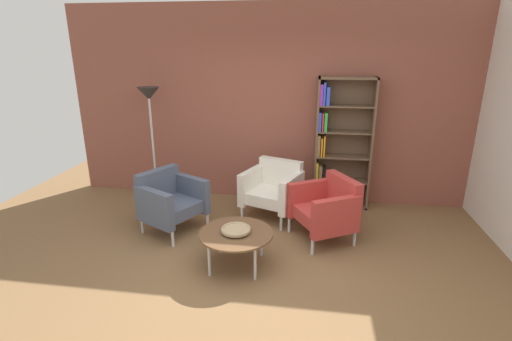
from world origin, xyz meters
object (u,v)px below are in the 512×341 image
bookshelf_tall (338,143)px  armchair_near_window (170,200)px  floor_lamp_torchiere (150,107)px  armchair_spare_guest (273,188)px  armchair_corner_red (327,207)px  decorative_bowl (236,229)px  coffee_table_low (236,235)px

bookshelf_tall → armchair_near_window: (-2.15, -1.16, -0.55)m
armchair_near_window → floor_lamp_torchiere: floor_lamp_torchiere is taller
armchair_near_window → armchair_spare_guest: bearing=-36.1°
armchair_corner_red → bookshelf_tall: bearing=141.5°
armchair_spare_guest → armchair_corner_red: (0.72, -0.55, 0.00)m
armchair_near_window → armchair_corner_red: size_ratio=0.99×
decorative_bowl → armchair_near_window: size_ratio=0.34×
armchair_corner_red → floor_lamp_torchiere: floor_lamp_torchiere is taller
bookshelf_tall → armchair_spare_guest: (-0.88, -0.56, -0.55)m
coffee_table_low → armchair_corner_red: 1.26m
armchair_spare_guest → armchair_near_window: size_ratio=0.96×
armchair_spare_guest → floor_lamp_torchiere: (-1.86, 0.32, 1.03)m
decorative_bowl → floor_lamp_torchiere: 2.51m
armchair_spare_guest → armchair_near_window: same height
coffee_table_low → decorative_bowl: (0.00, 0.00, 0.06)m
bookshelf_tall → armchair_spare_guest: size_ratio=2.12×
decorative_bowl → armchair_near_window: 1.24m
armchair_corner_red → floor_lamp_torchiere: bearing=-138.8°
bookshelf_tall → coffee_table_low: 2.29m
coffee_table_low → decorative_bowl: size_ratio=2.50×
coffee_table_low → armchair_near_window: armchair_near_window is taller
bookshelf_tall → decorative_bowl: size_ratio=5.94×
armchair_near_window → armchair_corner_red: same height
decorative_bowl → floor_lamp_torchiere: size_ratio=0.18×
decorative_bowl → armchair_near_window: armchair_near_window is taller
armchair_spare_guest → armchair_corner_red: 0.90m
floor_lamp_torchiere → armchair_spare_guest: bearing=-9.9°
coffee_table_low → floor_lamp_torchiere: floor_lamp_torchiere is taller
armchair_corner_red → floor_lamp_torchiere: (-2.57, 0.87, 1.03)m
decorative_bowl → floor_lamp_torchiere: (-1.59, 1.66, 1.01)m
coffee_table_low → armchair_near_window: size_ratio=0.86×
coffee_table_low → floor_lamp_torchiere: (-1.59, 1.66, 1.08)m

